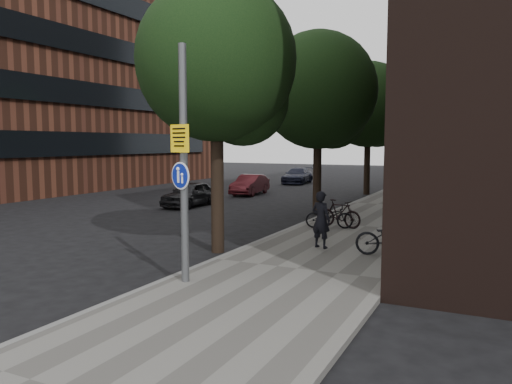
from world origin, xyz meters
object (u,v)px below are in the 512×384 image
Objects in this scene: signpost at (184,164)px; pedestrian at (321,220)px; parked_car_near at (190,194)px; parked_bike_facade_near at (391,238)px.

pedestrian is at bearing 89.47° from signpost.
parked_car_near is at bearing 140.98° from signpost.
signpost is 1.42× the size of parked_car_near.
parked_car_near is (-8.99, 6.94, -0.33)m from pedestrian.
parked_bike_facade_near is (3.50, 4.32, -2.04)m from signpost.
parked_car_near reaches higher than parked_bike_facade_near.
parked_bike_facade_near is (1.99, -0.22, -0.33)m from pedestrian.
signpost is at bearing 87.55° from pedestrian.
parked_car_near is at bearing -21.70° from pedestrian.
parked_bike_facade_near is 0.52× the size of parked_car_near.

